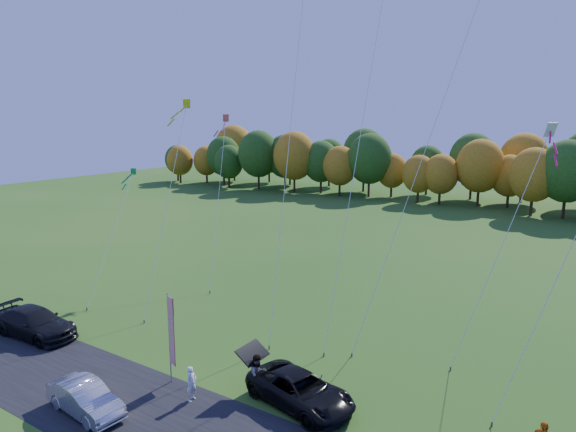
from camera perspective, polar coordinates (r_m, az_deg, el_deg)
The scene contains 16 objects.
ground at distance 25.92m, azimuth -7.64°, elevation -17.59°, with size 160.00×160.00×0.00m, color #205316.
asphalt_strip at distance 23.48m, azimuth -14.47°, elevation -21.15°, with size 90.00×6.00×0.01m, color black.
tree_line at distance 74.66m, azimuth 21.05°, elevation 0.76°, with size 116.00×12.00×10.00m, color #1E4711, non-canonical shape.
black_suv at distance 23.47m, azimuth 1.38°, elevation -18.77°, with size 2.37×5.15×1.43m, color black.
silver_sedan at distance 24.53m, azimuth -21.59°, elevation -18.32°, with size 1.41×4.04×1.33m, color #B3B2B7.
dark_truck_a at distance 33.21m, azimuth -26.31°, elevation -10.57°, with size 2.23×5.48×1.59m, color black.
person_tailgate_a at distance 24.14m, azimuth -10.67°, elevation -17.84°, with size 0.58×0.38×1.59m, color white.
person_tailgate_b at distance 24.17m, azimuth -3.35°, elevation -17.20°, with size 0.92×0.72×1.89m, color gray.
feather_flag at distance 24.78m, azimuth -12.87°, elevation -12.21°, with size 0.56×0.24×4.43m.
kite_delta_blue at distance 30.76m, azimuth 0.99°, elevation 16.97°, with size 4.40×10.73×31.58m.
kite_parafoil_orange at distance 29.90m, azimuth 18.15°, elevation 15.62°, with size 7.65×12.64×30.53m.
kite_delta_red at distance 29.81m, azimuth 8.40°, elevation 11.40°, with size 2.68×10.55×24.54m.
kite_diamond_yellow at distance 33.58m, azimuth -13.34°, elevation 1.12°, with size 1.94×6.33×13.80m.
kite_diamond_green at distance 37.75m, azimuth -18.98°, elevation -1.96°, with size 2.81×6.85×8.84m.
kite_diamond_white at distance 27.75m, azimuth 22.65°, elevation -3.13°, with size 3.52×5.76×12.43m.
kite_diamond_pink at distance 39.43m, azimuth -7.74°, elevation 1.96°, with size 4.41×7.35×12.84m.
Camera 1 is at (15.08, -17.06, 12.39)m, focal length 32.00 mm.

